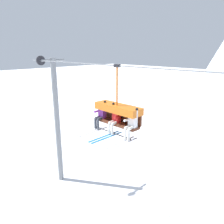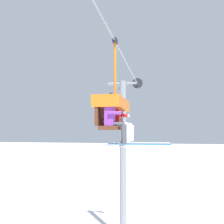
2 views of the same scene
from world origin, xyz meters
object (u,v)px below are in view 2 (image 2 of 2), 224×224
Objects in this scene: chairlift_chair at (112,109)px; skier_white at (124,120)px; lift_tower_far at (123,155)px; skier_purple at (115,118)px; skier_red at (120,119)px.

skier_white is (0.90, -0.21, -0.28)m from chairlift_chair.
chairlift_chair reaches higher than skier_white.
lift_tower_far is at bearing 5.41° from chairlift_chair.
skier_purple is at bearing -173.71° from lift_tower_far.
skier_purple is (-0.89, -0.21, -0.28)m from chairlift_chair.
chairlift_chair reaches higher than skier_purple.
skier_purple and skier_red have the same top height.
chairlift_chair is 1.67× the size of skier_purple.
skier_red is at bearing 0.00° from skier_purple.
skier_purple is 1.00× the size of skier_red.
lift_tower_far is 5.08× the size of skier_red.
skier_red is 1.00× the size of skier_white.
skier_red is (-0.00, -0.21, -0.28)m from chairlift_chair.
skier_red is (0.89, 0.00, 0.00)m from skier_purple.
skier_red is at bearing 180.00° from skier_white.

